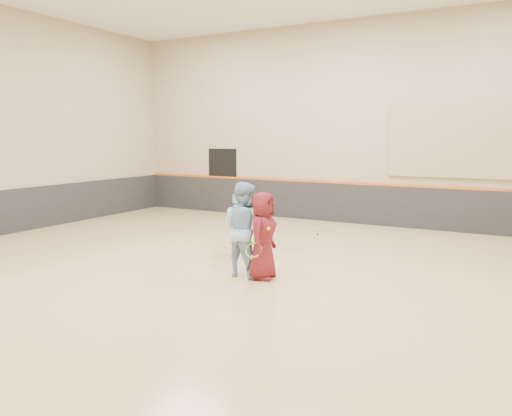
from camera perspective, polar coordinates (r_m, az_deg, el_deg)
The scene contains 14 objects.
room at distance 9.93m, azimuth -0.48°, elevation -2.26°, with size 15.04×12.04×6.22m.
wainscot_back at distance 15.39m, azimuth 10.44°, elevation 0.53°, with size 14.90×0.04×1.20m, color #232326.
wainscot_left at distance 15.05m, azimuth -26.15°, elevation -0.35°, with size 0.04×11.90×1.20m, color #232326.
accent_stripe at distance 15.31m, azimuth 10.49°, elevation 2.82°, with size 14.90×0.03×0.06m, color #D85914.
acoustic_panel at distance 14.61m, azimuth 21.17°, elevation 7.19°, with size 3.20×0.08×2.00m, color tan.
doorway at distance 17.28m, azimuth -3.83°, elevation 3.14°, with size 1.10×0.05×2.20m, color black.
girl at distance 11.04m, azimuth -2.27°, elevation -1.82°, with size 0.51×0.33×1.39m, color #7EDBD9.
instructor at distance 9.35m, azimuth -1.49°, elevation -2.43°, with size 0.87×0.67×1.78m, color #92BDE2.
young_man at distance 9.18m, azimuth 0.78°, elevation -3.17°, with size 0.79×0.51×1.61m, color maroon.
held_racket at distance 9.05m, azimuth -0.28°, elevation -4.82°, with size 0.46×0.46×0.58m, color #C0DB30, non-canonical shape.
spare_racket at distance 13.79m, azimuth 7.12°, elevation -2.74°, with size 0.67×0.67×0.04m, color #A4C62B, non-canonical shape.
ball_under_racket at distance 9.89m, azimuth 0.10°, elevation -6.93°, with size 0.07×0.07×0.07m, color yellow.
ball_in_hand at distance 8.88m, azimuth 1.44°, elevation -2.36°, with size 0.07×0.07×0.07m, color #C7D230.
ball_beside_spare at distance 11.86m, azimuth -3.60°, elevation -4.39°, with size 0.07×0.07×0.07m, color #D1EC36.
Camera 1 is at (4.77, -8.52, 2.61)m, focal length 35.00 mm.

